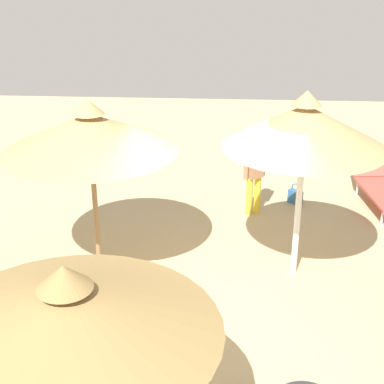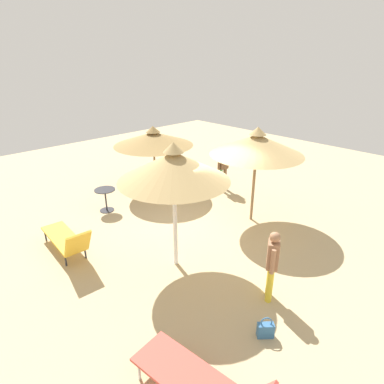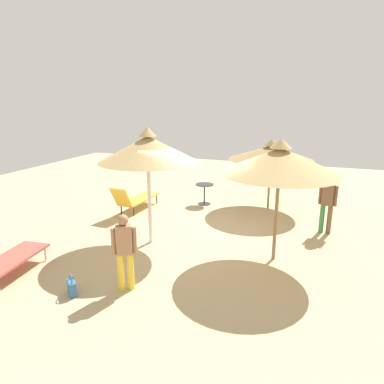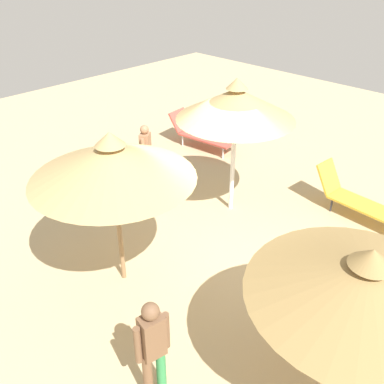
% 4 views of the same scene
% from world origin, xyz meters
% --- Properties ---
extents(ground, '(24.00, 24.00, 0.10)m').
position_xyz_m(ground, '(0.00, 0.00, -0.05)').
color(ground, tan).
extents(parasol_umbrella_front, '(2.44, 2.44, 2.99)m').
position_xyz_m(parasol_umbrella_front, '(-1.29, -0.65, 2.46)').
color(parasol_umbrella_front, white).
rests_on(parasol_umbrella_front, ground).
extents(parasol_umbrella_near_left, '(2.64, 2.64, 2.83)m').
position_xyz_m(parasol_umbrella_near_left, '(1.85, -0.53, 2.34)').
color(parasol_umbrella_near_left, olive).
rests_on(parasol_umbrella_near_left, ground).
extents(parasol_umbrella_center, '(2.79, 2.79, 2.38)m').
position_xyz_m(parasol_umbrella_center, '(1.19, 3.32, 1.94)').
color(parasol_umbrella_center, olive).
rests_on(parasol_umbrella_center, ground).
extents(lounge_chair_far_left, '(0.72, 2.17, 1.00)m').
position_xyz_m(lounge_chair_far_left, '(-2.97, 1.52, 0.42)').
color(lounge_chair_far_left, gold).
rests_on(lounge_chair_far_left, ground).
extents(lounge_chair_back, '(0.93, 2.13, 0.93)m').
position_xyz_m(lounge_chair_back, '(-3.27, -3.45, 0.42)').
color(lounge_chair_back, '#CC4C3F').
rests_on(lounge_chair_back, ground).
extents(person_standing_near_right, '(0.48, 0.27, 1.66)m').
position_xyz_m(person_standing_near_right, '(3.00, 1.62, 0.95)').
color(person_standing_near_right, '#338C4C').
rests_on(person_standing_near_right, ground).
extents(person_standing_edge, '(0.42, 0.34, 1.56)m').
position_xyz_m(person_standing_edge, '(-0.71, -2.87, 0.88)').
color(person_standing_edge, yellow).
rests_on(person_standing_edge, ground).
extents(handbag, '(0.31, 0.29, 0.44)m').
position_xyz_m(handbag, '(-1.59, -3.39, 0.16)').
color(handbag, '#336699').
rests_on(handbag, ground).
extents(side_table_round, '(0.65, 0.65, 0.74)m').
position_xyz_m(side_table_round, '(-1.02, 3.04, 0.50)').
color(side_table_round, '#2D2D33').
rests_on(side_table_round, ground).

